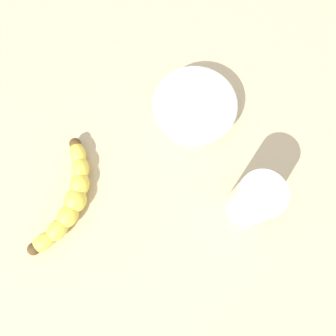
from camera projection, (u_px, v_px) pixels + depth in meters
wooden_tabletop at (142, 179)px, 63.94cm from camera, size 120.00×120.00×3.00cm
banana at (70, 199)px, 59.63cm from camera, size 19.54×10.52×3.72cm
smoothie_glass at (254, 201)px, 55.78cm from camera, size 7.06×7.06×11.87cm
ceramic_bowl at (195, 108)px, 62.85cm from camera, size 14.74×14.74×4.61cm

